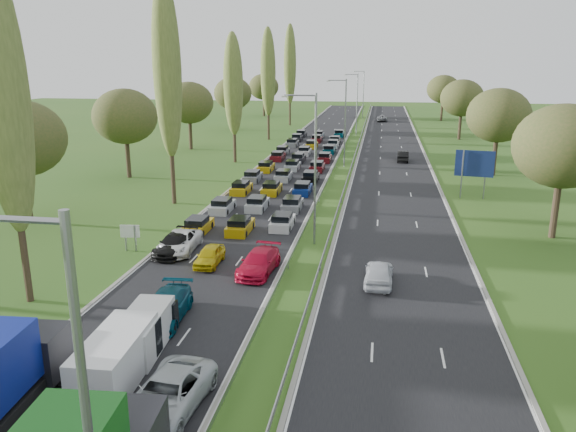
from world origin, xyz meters
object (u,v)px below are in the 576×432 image
at_px(white_van_rear, 118,356).
at_px(direction_sign, 474,166).
at_px(white_van_front, 146,330).
at_px(near_car_3, 175,244).
at_px(near_car_2, 179,242).
at_px(info_sign, 130,234).

height_order(white_van_rear, direction_sign, direction_sign).
bearing_deg(direction_sign, white_van_front, -120.27).
bearing_deg(white_van_rear, near_car_3, 99.17).
height_order(white_van_front, direction_sign, direction_sign).
relative_size(white_van_front, white_van_rear, 0.87).
bearing_deg(white_van_front, direction_sign, 55.35).
xyz_separation_m(white_van_front, direction_sign, (21.42, 36.69, 2.55)).
xyz_separation_m(near_car_3, direction_sign, (25.19, 22.37, 2.80)).
relative_size(white_van_rear, direction_sign, 1.09).
bearing_deg(near_car_3, direction_sign, 45.61).
distance_m(near_car_2, info_sign, 3.88).
bearing_deg(white_van_front, white_van_rear, -95.14).
height_order(near_car_3, direction_sign, direction_sign).
height_order(near_car_3, white_van_rear, white_van_rear).
height_order(near_car_2, direction_sign, direction_sign).
relative_size(white_van_front, direction_sign, 0.95).
height_order(white_van_front, info_sign, info_sign).
relative_size(white_van_rear, info_sign, 2.70).
distance_m(white_van_front, white_van_rear, 2.99).
distance_m(info_sign, direction_sign, 36.54).
bearing_deg(direction_sign, near_car_3, -138.39).
bearing_deg(direction_sign, near_car_2, -138.74).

